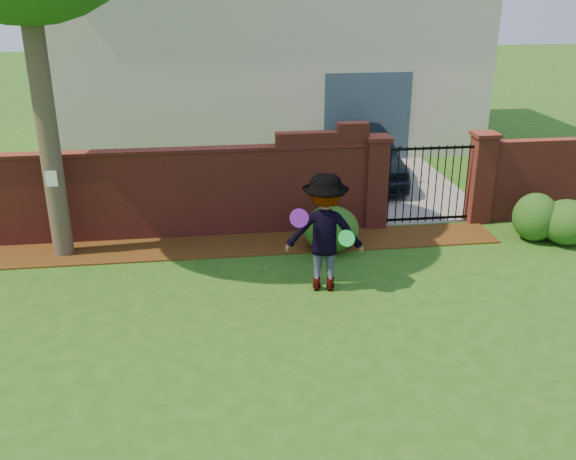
{
  "coord_description": "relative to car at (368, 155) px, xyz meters",
  "views": [
    {
      "loc": [
        -0.95,
        -7.8,
        4.72
      ],
      "look_at": [
        0.29,
        1.4,
        1.05
      ],
      "focal_mm": 39.74,
      "sensor_mm": 36.0,
      "label": 1
    }
  ],
  "objects": [
    {
      "name": "shrub_right",
      "position": [
        2.75,
        -4.39,
        -0.26
      ],
      "size": [
        0.97,
        0.97,
        0.86
      ],
      "primitive_type": "ellipsoid",
      "color": "#154715",
      "rests_on": "ground"
    },
    {
      "name": "brick_wall",
      "position": [
        -5.04,
        -3.04,
        0.24
      ],
      "size": [
        8.7,
        0.31,
        2.16
      ],
      "color": "maroon",
      "rests_on": "ground"
    },
    {
      "name": "driveway",
      "position": [
        0.47,
        0.96,
        -0.68
      ],
      "size": [
        3.2,
        8.0,
        0.01
      ],
      "primitive_type": "cube",
      "color": "gray",
      "rests_on": "ground"
    },
    {
      "name": "car",
      "position": [
        0.0,
        0.0,
        0.0
      ],
      "size": [
        1.92,
        4.14,
        1.37
      ],
      "primitive_type": "imported",
      "rotation": [
        0.0,
        0.0,
        -0.08
      ],
      "color": "black",
      "rests_on": "ground"
    },
    {
      "name": "pillar_right",
      "position": [
        1.57,
        -3.04,
        0.27
      ],
      "size": [
        0.5,
        0.5,
        1.88
      ],
      "color": "maroon",
      "rests_on": "ground"
    },
    {
      "name": "man",
      "position": [
        -2.17,
        -5.66,
        0.29
      ],
      "size": [
        1.37,
        0.95,
        1.94
      ],
      "primitive_type": "imported",
      "rotation": [
        0.0,
        0.0,
        2.95
      ],
      "color": "gray",
      "rests_on": "ground"
    },
    {
      "name": "mulch_bed",
      "position": [
        -3.98,
        -3.7,
        -0.67
      ],
      "size": [
        11.1,
        1.08,
        0.03
      ],
      "primitive_type": "cube",
      "color": "#3C220B",
      "rests_on": "ground"
    },
    {
      "name": "frisbee_purple",
      "position": [
        -2.6,
        -5.84,
        0.63
      ],
      "size": [
        0.3,
        0.1,
        0.29
      ],
      "primitive_type": "cylinder",
      "rotation": [
        1.36,
        0.0,
        0.04
      ],
      "color": "purple",
      "rests_on": "man"
    },
    {
      "name": "pillar_left",
      "position": [
        -0.63,
        -3.04,
        0.27
      ],
      "size": [
        0.5,
        0.5,
        1.88
      ],
      "color": "maroon",
      "rests_on": "ground"
    },
    {
      "name": "shrub_left",
      "position": [
        -1.73,
        -4.11,
        -0.26
      ],
      "size": [
        1.03,
        1.03,
        0.84
      ],
      "primitive_type": "ellipsoid",
      "color": "#154715",
      "rests_on": "ground"
    },
    {
      "name": "ground",
      "position": [
        -3.03,
        -7.04,
        -0.69
      ],
      "size": [
        80.0,
        80.0,
        0.01
      ],
      "primitive_type": "cube",
      "color": "#255214",
      "rests_on": "ground"
    },
    {
      "name": "frisbee_green",
      "position": [
        -1.87,
        -5.92,
        0.29
      ],
      "size": [
        0.26,
        0.19,
        0.27
      ],
      "primitive_type": "cylinder",
      "rotation": [
        1.43,
        0.0,
        -0.51
      ],
      "color": "green",
      "rests_on": "man"
    },
    {
      "name": "iron_gate",
      "position": [
        0.47,
        -3.04,
        0.17
      ],
      "size": [
        1.78,
        0.03,
        1.6
      ],
      "color": "black",
      "rests_on": "ground"
    },
    {
      "name": "shrub_middle",
      "position": [
        2.24,
        -4.14,
        -0.22
      ],
      "size": [
        0.85,
        0.85,
        0.94
      ],
      "primitive_type": "ellipsoid",
      "color": "#154715",
      "rests_on": "ground"
    },
    {
      "name": "house",
      "position": [
        -2.03,
        4.96,
        2.48
      ],
      "size": [
        12.4,
        6.4,
        6.3
      ],
      "color": "beige",
      "rests_on": "ground"
    },
    {
      "name": "brick_wall_return",
      "position": [
        3.57,
        -3.04,
        0.16
      ],
      "size": [
        4.0,
        0.25,
        1.7
      ],
      "primitive_type": "cube",
      "color": "maroon",
      "rests_on": "ground"
    },
    {
      "name": "paper_notice",
      "position": [
        -6.63,
        -3.83,
        0.81
      ],
      "size": [
        0.2,
        0.01,
        0.28
      ],
      "primitive_type": "cube",
      "color": "white",
      "rests_on": "tree"
    }
  ]
}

